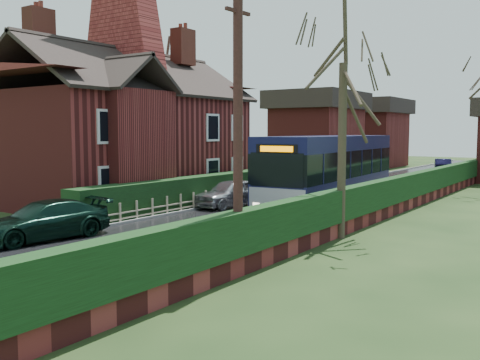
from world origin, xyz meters
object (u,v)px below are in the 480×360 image
Objects in this scene: bus at (330,172)px; telegraph_pole at (238,135)px; brick_house at (126,124)px; bus_stop_sign at (319,180)px; car_green at (44,220)px; car_silver at (231,193)px.

telegraph_pole is (3.60, -13.66, 2.04)m from bus.
brick_house is 12.24m from bus_stop_sign.
brick_house is 11.93m from car_green.
bus is (10.94, 3.88, -2.52)m from brick_house.
brick_house is 5.57× the size of bus_stop_sign.
bus_stop_sign is (5.41, -0.64, 0.99)m from car_silver.
car_green is (-5.10, -13.63, -1.14)m from bus.
car_silver is at bearing 129.94° from telegraph_pole.
bus_stop_sign is at bearing 107.90° from telegraph_pole.
telegraph_pole is at bearing -44.43° from car_silver.
bus is 14.27m from telegraph_pole.
bus_stop_sign is (6.10, 10.27, 1.01)m from car_green.
brick_house reaches higher than bus.
car_green is at bearing -114.01° from bus.
telegraph_pole is (14.53, -9.78, -0.48)m from brick_house.
bus is at bearing 118.91° from bus_stop_sign.
brick_house is 7.56m from car_silver.
brick_house is 1.90× the size of telegraph_pole.
car_green is (-0.69, -10.91, -0.02)m from car_silver.
bus reaches higher than car_silver.
telegraph_pole is at bearing 7.89° from car_green.
car_silver is (6.53, 1.17, -3.64)m from brick_house.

